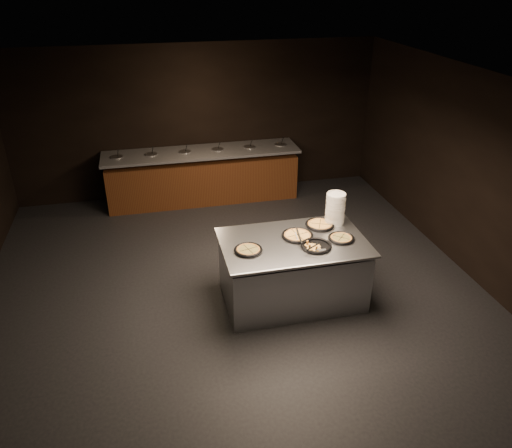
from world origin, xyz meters
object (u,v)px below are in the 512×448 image
object	(u,v)px
pan_veggie_whole	(248,250)
pan_cheese_whole	(297,235)
serving_counter	(292,272)
plate_stack	(335,209)

from	to	relation	value
pan_veggie_whole	pan_cheese_whole	xyz separation A→B (m)	(0.72, 0.22, 0.00)
pan_veggie_whole	pan_cheese_whole	size ratio (longest dim) A/B	0.86
serving_counter	pan_veggie_whole	world-z (taller)	pan_veggie_whole
pan_cheese_whole	pan_veggie_whole	bearing A→B (deg)	-162.91
pan_veggie_whole	pan_cheese_whole	world-z (taller)	same
plate_stack	pan_cheese_whole	distance (m)	0.71
pan_veggie_whole	serving_counter	bearing A→B (deg)	10.69
serving_counter	pan_veggie_whole	xyz separation A→B (m)	(-0.63, -0.12, 0.50)
serving_counter	plate_stack	size ratio (longest dim) A/B	4.32
serving_counter	pan_cheese_whole	world-z (taller)	pan_cheese_whole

